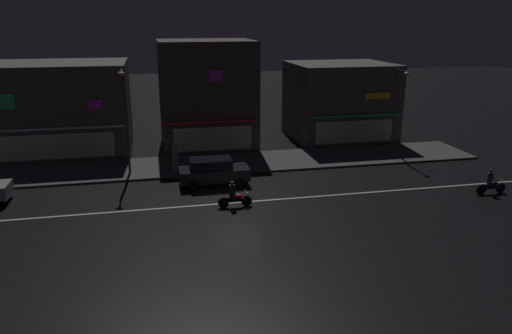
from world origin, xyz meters
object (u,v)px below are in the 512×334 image
at_px(streetlamp_west, 125,113).
at_px(traffic_cone, 190,176).
at_px(motorcycle_lead, 234,196).
at_px(motorcycle_following, 491,184).
at_px(parked_car_near_kerb, 213,171).
at_px(pedestrian_on_sidewalk, 175,157).
at_px(streetlamp_mid, 397,104).

distance_m(streetlamp_west, traffic_cone, 5.76).
bearing_deg(traffic_cone, motorcycle_lead, -69.58).
height_order(motorcycle_lead, motorcycle_following, same).
relative_size(streetlamp_west, traffic_cone, 12.47).
xyz_separation_m(parked_car_near_kerb, traffic_cone, (-1.35, 1.20, -0.59)).
height_order(pedestrian_on_sidewalk, parked_car_near_kerb, pedestrian_on_sidewalk).
height_order(pedestrian_on_sidewalk, motorcycle_lead, pedestrian_on_sidewalk).
relative_size(streetlamp_mid, motorcycle_lead, 3.32).
xyz_separation_m(parked_car_near_kerb, motorcycle_lead, (0.62, -4.09, -0.24)).
distance_m(streetlamp_mid, traffic_cone, 16.37).
height_order(streetlamp_west, streetlamp_mid, streetlamp_west).
height_order(streetlamp_mid, motorcycle_lead, streetlamp_mid).
relative_size(parked_car_near_kerb, traffic_cone, 7.82).
relative_size(streetlamp_west, streetlamp_mid, 1.09).
bearing_deg(motorcycle_lead, motorcycle_following, 175.74).
height_order(streetlamp_west, pedestrian_on_sidewalk, streetlamp_west).
xyz_separation_m(streetlamp_mid, motorcycle_following, (1.50, -9.32, -3.28)).
height_order(motorcycle_lead, traffic_cone, motorcycle_lead).
height_order(motorcycle_following, traffic_cone, motorcycle_following).
bearing_deg(streetlamp_mid, traffic_cone, -169.33).
bearing_deg(traffic_cone, motorcycle_following, -20.33).
relative_size(pedestrian_on_sidewalk, motorcycle_following, 1.03).
height_order(streetlamp_mid, traffic_cone, streetlamp_mid).
distance_m(streetlamp_west, motorcycle_following, 22.81).
xyz_separation_m(pedestrian_on_sidewalk, parked_car_near_kerb, (2.18, -3.00, -0.19)).
bearing_deg(streetlamp_west, pedestrian_on_sidewalk, 0.41).
xyz_separation_m(streetlamp_mid, pedestrian_on_sidewalk, (-16.51, -1.15, -2.86)).
relative_size(streetlamp_mid, traffic_cone, 11.48).
bearing_deg(motorcycle_following, motorcycle_lead, -1.00).
xyz_separation_m(streetlamp_west, motorcycle_following, (21.00, -8.14, -3.57)).
distance_m(streetlamp_west, motorcycle_lead, 9.81).
distance_m(streetlamp_mid, motorcycle_following, 10.00).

